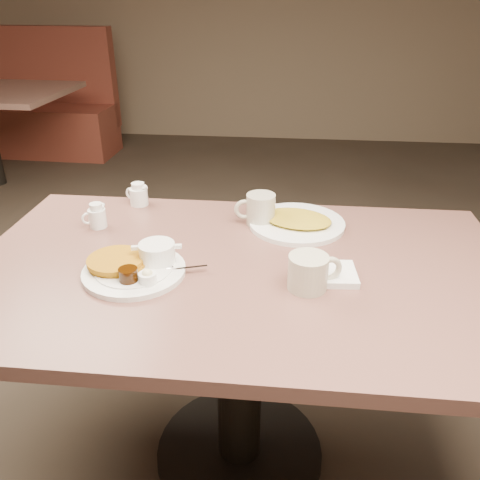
# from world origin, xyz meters

# --- Properties ---
(room) EXTENTS (7.04, 8.04, 2.84)m
(room) POSITION_xyz_m (0.00, 0.00, 1.40)
(room) COLOR #4C3F33
(room) RESTS_ON ground
(diner_table) EXTENTS (1.50, 0.90, 0.75)m
(diner_table) POSITION_xyz_m (0.00, 0.00, 0.58)
(diner_table) COLOR #84564C
(diner_table) RESTS_ON ground
(main_plate) EXTENTS (0.35, 0.32, 0.07)m
(main_plate) POSITION_xyz_m (-0.27, -0.06, 0.77)
(main_plate) COLOR white
(main_plate) RESTS_ON diner_table
(coffee_mug_near) EXTENTS (0.15, 0.13, 0.09)m
(coffee_mug_near) POSITION_xyz_m (0.19, -0.09, 0.80)
(coffee_mug_near) COLOR beige
(coffee_mug_near) RESTS_ON diner_table
(napkin) EXTENTS (0.16, 0.13, 0.02)m
(napkin) POSITION_xyz_m (0.24, -0.03, 0.76)
(napkin) COLOR white
(napkin) RESTS_ON diner_table
(coffee_mug_far) EXTENTS (0.14, 0.10, 0.10)m
(coffee_mug_far) POSITION_xyz_m (0.04, 0.28, 0.80)
(coffee_mug_far) COLOR beige
(coffee_mug_far) RESTS_ON diner_table
(creamer_left) EXTENTS (0.08, 0.07, 0.08)m
(creamer_left) POSITION_xyz_m (-0.47, 0.20, 0.79)
(creamer_left) COLOR white
(creamer_left) RESTS_ON diner_table
(creamer_right) EXTENTS (0.09, 0.07, 0.08)m
(creamer_right) POSITION_xyz_m (-0.40, 0.39, 0.79)
(creamer_right) COLOR white
(creamer_right) RESTS_ON diner_table
(hash_plate) EXTENTS (0.38, 0.38, 0.04)m
(hash_plate) POSITION_xyz_m (0.16, 0.27, 0.76)
(hash_plate) COLOR white
(hash_plate) RESTS_ON diner_table
(booth_back_left) EXTENTS (1.40, 1.63, 1.12)m
(booth_back_left) POSITION_xyz_m (-2.21, 3.22, 0.41)
(booth_back_left) COLOR brown
(booth_back_left) RESTS_ON ground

